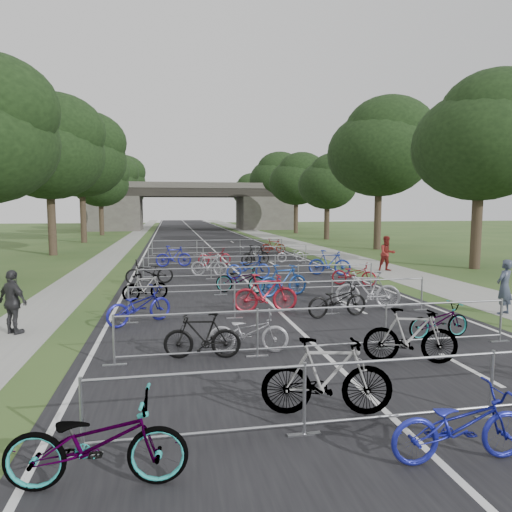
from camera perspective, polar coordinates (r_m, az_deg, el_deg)
The scene contains 53 objects.
ground at distance 7.74m, azimuth 17.63°, elevation -19.61°, with size 200.00×200.00×0.00m, color #304E21.
road at distance 56.31m, azimuth -7.29°, elevation 2.61°, with size 11.00×140.00×0.01m, color black.
sidewalk_right at distance 57.35m, azimuth 0.72°, elevation 2.72°, with size 3.00×140.00×0.01m, color gray.
sidewalk_left at distance 56.35m, azimuth -14.93°, elevation 2.46°, with size 2.00×140.00×0.01m, color gray.
lane_markings at distance 56.31m, azimuth -7.29°, elevation 2.60°, with size 0.12×140.00×0.00m, color silver.
overpass_bridge at distance 71.19m, azimuth -8.07°, elevation 6.14°, with size 31.00×8.00×7.05m.
tree_right_0 at distance 27.77m, azimuth 26.56°, elevation 12.87°, with size 7.17×7.17×10.93m.
tree_left_1 at distance 35.19m, azimuth -24.38°, elevation 12.01°, with size 7.56×7.56×11.53m.
tree_right_1 at distance 38.11m, azimuth 15.39°, elevation 12.73°, with size 8.18×8.18×12.47m.
tree_left_2 at distance 46.97m, azimuth -20.94°, elevation 11.50°, with size 8.40×8.40×12.81m.
tree_right_2 at distance 48.98m, azimuth 9.07°, elevation 9.03°, with size 6.16×6.16×9.39m.
tree_left_3 at distance 58.67m, azimuth -18.81°, elevation 8.81°, with size 6.72×6.72×10.25m.
tree_right_3 at distance 60.45m, azimuth 5.18°, elevation 9.42°, with size 7.17×7.17×10.93m.
tree_left_4 at distance 70.60m, azimuth -17.47°, elevation 8.99°, with size 7.56×7.56×11.53m.
tree_right_4 at distance 72.10m, azimuth 2.53°, elevation 9.66°, with size 8.18×8.18×12.47m.
tree_left_5 at distance 82.56m, azimuth -16.51°, elevation 9.11°, with size 8.40×8.40×12.81m.
tree_right_5 at distance 83.72m, azimuth 0.62°, elevation 7.82°, with size 6.16×6.16×9.39m.
tree_left_6 at distance 94.43m, azimuth -15.76°, elevation 7.73°, with size 6.72×6.72×10.25m.
tree_right_6 at distance 95.54m, azimuth -0.82°, elevation 8.19°, with size 7.17×7.17×10.93m.
barrier_row_0 at distance 7.52m, azimuth 17.77°, elevation -15.85°, with size 9.70×0.08×1.10m.
barrier_row_1 at distance 10.65m, azimuth 8.39°, elevation -9.09°, with size 9.70×0.08×1.10m.
barrier_row_2 at distance 14.01m, azimuth 3.55°, elevation -5.37°, with size 9.70×0.08×1.10m.
barrier_row_3 at distance 17.66m, azimuth 0.50°, elevation -2.99°, with size 9.70×0.08×1.10m.
barrier_row_4 at distance 21.56m, azimuth -1.58°, elevation -1.35°, with size 9.70×0.08×1.10m.
barrier_row_5 at distance 26.47m, azimuth -3.31°, elevation 0.01°, with size 9.70×0.08×1.10m.
barrier_row_6 at distance 32.41m, azimuth -4.69°, elevation 1.10°, with size 9.70×0.08×1.10m.
bike_0 at distance 6.09m, azimuth -19.28°, elevation -21.16°, with size 0.74×2.14×1.12m, color #96989D.
bike_1 at distance 7.59m, azimuth 8.86°, elevation -14.73°, with size 0.59×2.10×1.26m, color #96989D.
bike_2 at distance 6.85m, azimuth 24.17°, elevation -18.74°, with size 0.66×1.91×1.00m, color #1C219C.
bike_4 at distance 10.22m, azimuth -6.75°, elevation -9.94°, with size 0.48×1.70×1.02m, color black.
bike_5 at distance 10.56m, azimuth -0.96°, elevation -9.51°, with size 0.64×1.84×0.97m, color #9D9DA4.
bike_6 at distance 10.38m, azimuth 18.74°, elevation -9.48°, with size 0.56×1.97×1.19m, color #96989D.
bike_7 at distance 12.60m, azimuth 21.86°, elevation -7.54°, with size 0.60×1.71×0.90m, color #96989D.
bike_8 at distance 13.49m, azimuth -14.40°, elevation -6.06°, with size 0.70×2.02×1.06m, color navy.
bike_9 at distance 14.45m, azimuth 1.18°, elevation -4.73°, with size 0.58×2.05×1.23m, color maroon.
bike_10 at distance 14.12m, azimuth 10.12°, elevation -5.51°, with size 0.68×1.95×1.03m, color black.
bike_11 at distance 15.40m, azimuth 13.77°, elevation -4.17°, with size 0.59×2.10×1.26m, color #9C9DA3.
bike_12 at distance 16.78m, azimuth -13.68°, elevation -3.83°, with size 0.46×1.63×0.98m, color #96989D.
bike_13 at distance 17.80m, azimuth -1.96°, elevation -3.00°, with size 0.69×1.99×1.04m, color #96989D.
bike_14 at distance 17.12m, azimuth 3.42°, elevation -3.08°, with size 0.57×2.02×1.21m, color navy.
bike_15 at distance 19.90m, azimuth 12.15°, elevation -2.24°, with size 0.66×1.89×0.99m, color maroon.
bike_16 at distance 20.38m, azimuth -13.18°, elevation -1.96°, with size 0.71×2.04×1.07m, color black.
bike_17 at distance 22.19m, azimuth -5.90°, elevation -1.15°, with size 0.52×1.84×1.11m, color #A5A5AD.
bike_18 at distance 21.30m, azimuth -0.97°, elevation -1.44°, with size 0.72×2.07×1.09m, color navy.
bike_19 at distance 22.69m, azimuth 9.18°, elevation -0.87°, with size 0.58×2.07×1.24m, color navy.
bike_20 at distance 26.10m, azimuth -10.27°, elevation -0.05°, with size 0.56×1.98×1.19m, color navy.
bike_21 at distance 26.43m, azimuth -5.21°, elevation -0.07°, with size 0.69×1.97×1.04m, color maroon.
bike_22 at distance 26.19m, azimuth -0.06°, elevation 0.07°, with size 0.56×1.99×1.20m, color black.
bike_23 at distance 27.96m, azimuth 4.41°, elevation 0.19°, with size 0.64×1.82×0.96m, color gray.
bike_27 at distance 33.27m, azimuth 2.17°, elevation 1.24°, with size 0.51×1.80×1.08m, color maroon.
pedestrian_a at distance 16.17m, azimuth 28.62°, elevation -3.44°, with size 0.63×0.41×1.72m, color #333C4D.
pedestrian_b at distance 24.90m, azimuth 16.06°, elevation 0.28°, with size 0.89×0.70×1.84m, color maroon.
pedestrian_c at distance 13.58m, azimuth -28.09°, elevation -5.14°, with size 1.00×0.41×1.70m, color #2A2A2C.
Camera 1 is at (-3.41, -6.11, 3.31)m, focal length 32.00 mm.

